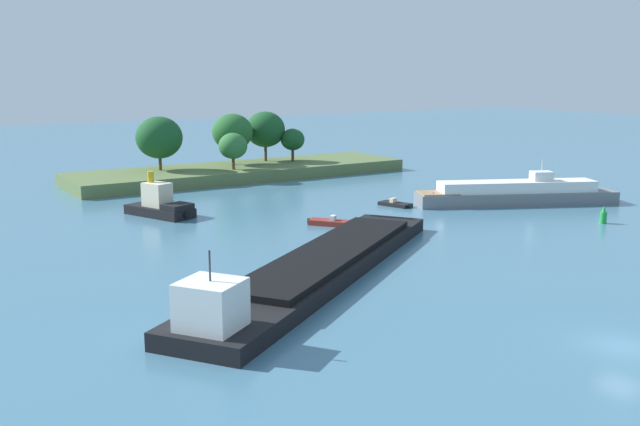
{
  "coord_description": "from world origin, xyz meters",
  "views": [
    {
      "loc": [
        -35.99,
        -23.86,
        15.71
      ],
      "look_at": [
        3.44,
        37.96,
        1.2
      ],
      "focal_mm": 40.55,
      "sensor_mm": 36.0,
      "label": 1
    }
  ],
  "objects_px": {
    "fishing_skiff": "(395,204)",
    "small_motorboat": "(330,222)",
    "tugboat": "(160,205)",
    "channel_buoy_red": "(433,201)",
    "white_riverboat": "(516,193)",
    "cargo_barge": "(318,266)",
    "channel_buoy_green": "(603,216)"
  },
  "relations": [
    {
      "from": "tugboat",
      "to": "channel_buoy_green",
      "type": "relative_size",
      "value": 4.63
    },
    {
      "from": "cargo_barge",
      "to": "small_motorboat",
      "type": "relative_size",
      "value": 7.78
    },
    {
      "from": "channel_buoy_red",
      "to": "cargo_barge",
      "type": "bearing_deg",
      "value": -147.41
    },
    {
      "from": "cargo_barge",
      "to": "tugboat",
      "type": "xyz_separation_m",
      "value": [
        -1.77,
        29.52,
        0.33
      ]
    },
    {
      "from": "white_riverboat",
      "to": "fishing_skiff",
      "type": "xyz_separation_m",
      "value": [
        -12.84,
        6.86,
        -1.07
      ]
    },
    {
      "from": "tugboat",
      "to": "channel_buoy_red",
      "type": "height_order",
      "value": "tugboat"
    },
    {
      "from": "tugboat",
      "to": "channel_buoy_red",
      "type": "distance_m",
      "value": 31.02
    },
    {
      "from": "cargo_barge",
      "to": "fishing_skiff",
      "type": "distance_m",
      "value": 31.19
    },
    {
      "from": "small_motorboat",
      "to": "cargo_barge",
      "type": "bearing_deg",
      "value": -126.03
    },
    {
      "from": "channel_buoy_red",
      "to": "channel_buoy_green",
      "type": "bearing_deg",
      "value": -60.41
    },
    {
      "from": "cargo_barge",
      "to": "white_riverboat",
      "type": "height_order",
      "value": "cargo_barge"
    },
    {
      "from": "white_riverboat",
      "to": "tugboat",
      "type": "xyz_separation_m",
      "value": [
        -38.27,
        16.07,
        -0.08
      ]
    },
    {
      "from": "small_motorboat",
      "to": "channel_buoy_green",
      "type": "bearing_deg",
      "value": -30.74
    },
    {
      "from": "small_motorboat",
      "to": "tugboat",
      "type": "distance_m",
      "value": 19.19
    },
    {
      "from": "white_riverboat",
      "to": "channel_buoy_red",
      "type": "xyz_separation_m",
      "value": [
        -9.89,
        3.56,
        -0.5
      ]
    },
    {
      "from": "cargo_barge",
      "to": "white_riverboat",
      "type": "bearing_deg",
      "value": 20.22
    },
    {
      "from": "tugboat",
      "to": "fishing_skiff",
      "type": "relative_size",
      "value": 2.04
    },
    {
      "from": "white_riverboat",
      "to": "channel_buoy_red",
      "type": "bearing_deg",
      "value": 160.18
    },
    {
      "from": "tugboat",
      "to": "channel_buoy_green",
      "type": "height_order",
      "value": "tugboat"
    },
    {
      "from": "cargo_barge",
      "to": "channel_buoy_green",
      "type": "bearing_deg",
      "value": 1.34
    },
    {
      "from": "cargo_barge",
      "to": "white_riverboat",
      "type": "distance_m",
      "value": 38.9
    },
    {
      "from": "white_riverboat",
      "to": "cargo_barge",
      "type": "bearing_deg",
      "value": -159.78
    },
    {
      "from": "fishing_skiff",
      "to": "small_motorboat",
      "type": "bearing_deg",
      "value": -158.62
    },
    {
      "from": "cargo_barge",
      "to": "channel_buoy_red",
      "type": "height_order",
      "value": "cargo_barge"
    },
    {
      "from": "tugboat",
      "to": "channel_buoy_green",
      "type": "distance_m",
      "value": 47.27
    },
    {
      "from": "tugboat",
      "to": "channel_buoy_red",
      "type": "bearing_deg",
      "value": -23.78
    },
    {
      "from": "channel_buoy_red",
      "to": "channel_buoy_green",
      "type": "relative_size",
      "value": 1.0
    },
    {
      "from": "small_motorboat",
      "to": "fishing_skiff",
      "type": "xyz_separation_m",
      "value": [
        12.43,
        4.87,
        -0.06
      ]
    },
    {
      "from": "cargo_barge",
      "to": "channel_buoy_green",
      "type": "distance_m",
      "value": 35.81
    },
    {
      "from": "cargo_barge",
      "to": "tugboat",
      "type": "bearing_deg",
      "value": 93.43
    },
    {
      "from": "white_riverboat",
      "to": "channel_buoy_green",
      "type": "relative_size",
      "value": 12.36
    },
    {
      "from": "fishing_skiff",
      "to": "channel_buoy_red",
      "type": "xyz_separation_m",
      "value": [
        2.95,
        -3.3,
        0.57
      ]
    }
  ]
}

